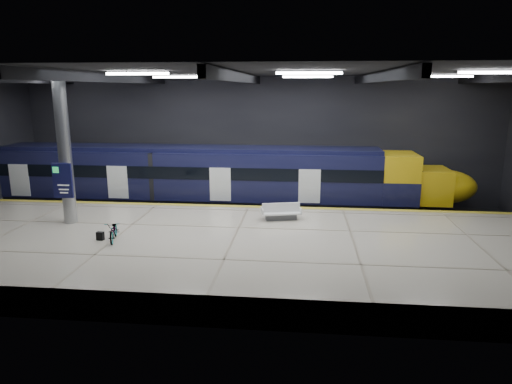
# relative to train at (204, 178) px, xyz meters

# --- Properties ---
(ground) EXTENTS (30.00, 30.00, 0.00)m
(ground) POSITION_rel_train_xyz_m (2.96, -5.50, -2.06)
(ground) COLOR black
(ground) RESTS_ON ground
(room_shell) EXTENTS (30.10, 16.10, 8.05)m
(room_shell) POSITION_rel_train_xyz_m (2.96, -5.49, 3.66)
(room_shell) COLOR black
(room_shell) RESTS_ON ground
(platform) EXTENTS (30.00, 11.00, 1.10)m
(platform) POSITION_rel_train_xyz_m (2.96, -8.00, -1.51)
(platform) COLOR #BFB4A2
(platform) RESTS_ON ground
(safety_strip) EXTENTS (30.00, 0.40, 0.01)m
(safety_strip) POSITION_rel_train_xyz_m (2.96, -2.75, -0.95)
(safety_strip) COLOR gold
(safety_strip) RESTS_ON platform
(rails) EXTENTS (30.00, 1.52, 0.16)m
(rails) POSITION_rel_train_xyz_m (2.96, 0.00, -1.98)
(rails) COLOR gray
(rails) RESTS_ON ground
(train) EXTENTS (29.40, 2.84, 3.79)m
(train) POSITION_rel_train_xyz_m (0.00, 0.00, 0.00)
(train) COLOR black
(train) RESTS_ON ground
(bench) EXTENTS (2.02, 1.20, 0.83)m
(bench) POSITION_rel_train_xyz_m (4.81, -5.04, -0.67)
(bench) COLOR #595B60
(bench) RESTS_ON platform
(bicycle) EXTENTS (0.97, 1.73, 0.86)m
(bicycle) POSITION_rel_train_xyz_m (-1.95, -8.83, -0.53)
(bicycle) COLOR #99999E
(bicycle) RESTS_ON platform
(pannier_bag) EXTENTS (0.32, 0.22, 0.35)m
(pannier_bag) POSITION_rel_train_xyz_m (-2.55, -8.83, -0.78)
(pannier_bag) COLOR black
(pannier_bag) RESTS_ON platform
(info_column) EXTENTS (0.90, 0.78, 6.90)m
(info_column) POSITION_rel_train_xyz_m (-5.04, -6.52, 2.40)
(info_column) COLOR #9EA0A5
(info_column) RESTS_ON platform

